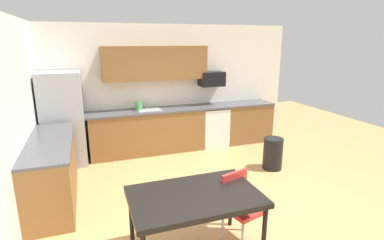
# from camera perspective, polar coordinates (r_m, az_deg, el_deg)

# --- Properties ---
(ground_plane) EXTENTS (12.00, 12.00, 0.00)m
(ground_plane) POSITION_cam_1_polar(r_m,az_deg,el_deg) (4.83, 4.09, -14.48)
(ground_plane) COLOR tan
(wall_back) EXTENTS (5.80, 0.10, 2.70)m
(wall_back) POSITION_cam_1_polar(r_m,az_deg,el_deg) (6.80, -4.68, 6.23)
(wall_back) COLOR white
(wall_back) RESTS_ON ground
(wall_left) EXTENTS (0.10, 5.80, 2.70)m
(wall_left) POSITION_cam_1_polar(r_m,az_deg,el_deg) (4.09, -31.99, -1.84)
(wall_left) COLOR white
(wall_left) RESTS_ON ground
(cabinet_run_back) EXTENTS (2.42, 0.60, 0.90)m
(cabinet_run_back) POSITION_cam_1_polar(r_m,az_deg,el_deg) (6.55, -8.31, -2.30)
(cabinet_run_back) COLOR brown
(cabinet_run_back) RESTS_ON ground
(cabinet_run_back_right) EXTENTS (1.13, 0.60, 0.90)m
(cabinet_run_back_right) POSITION_cam_1_polar(r_m,az_deg,el_deg) (7.35, 10.13, -0.46)
(cabinet_run_back_right) COLOR brown
(cabinet_run_back_right) RESTS_ON ground
(cabinet_run_left) EXTENTS (0.60, 2.00, 0.90)m
(cabinet_run_left) POSITION_cam_1_polar(r_m,az_deg,el_deg) (5.06, -24.85, -8.84)
(cabinet_run_left) COLOR brown
(cabinet_run_left) RESTS_ON ground
(countertop_back) EXTENTS (4.80, 0.64, 0.04)m
(countertop_back) POSITION_cam_1_polar(r_m,az_deg,el_deg) (6.54, -3.81, 2.08)
(countertop_back) COLOR #4C4C51
(countertop_back) RESTS_ON cabinet_run_back
(countertop_left) EXTENTS (0.64, 2.00, 0.04)m
(countertop_left) POSITION_cam_1_polar(r_m,az_deg,el_deg) (4.90, -25.44, -3.78)
(countertop_left) COLOR #4C4C51
(countertop_left) RESTS_ON cabinet_run_left
(upper_cabinets_back) EXTENTS (2.20, 0.34, 0.70)m
(upper_cabinets_back) POSITION_cam_1_polar(r_m,az_deg,el_deg) (6.45, -6.89, 10.63)
(upper_cabinets_back) COLOR brown
(refrigerator) EXTENTS (0.76, 0.70, 1.80)m
(refrigerator) POSITION_cam_1_polar(r_m,az_deg,el_deg) (6.26, -23.17, 0.12)
(refrigerator) COLOR #9EA0A5
(refrigerator) RESTS_ON ground
(oven_range) EXTENTS (0.60, 0.60, 0.91)m
(oven_range) POSITION_cam_1_polar(r_m,az_deg,el_deg) (6.97, 3.91, -1.06)
(oven_range) COLOR white
(oven_range) RESTS_ON ground
(microwave) EXTENTS (0.54, 0.36, 0.32)m
(microwave) POSITION_cam_1_polar(r_m,az_deg,el_deg) (6.85, 3.73, 7.78)
(microwave) COLOR black
(sink_basin) EXTENTS (0.48, 0.40, 0.14)m
(sink_basin) POSITION_cam_1_polar(r_m,az_deg,el_deg) (6.44, -8.10, 1.39)
(sink_basin) COLOR #A5A8AD
(sink_basin) RESTS_ON countertop_back
(sink_faucet) EXTENTS (0.02, 0.02, 0.24)m
(sink_faucet) POSITION_cam_1_polar(r_m,az_deg,el_deg) (6.58, -8.47, 3.09)
(sink_faucet) COLOR #B2B5BA
(sink_faucet) RESTS_ON countertop_back
(dining_table) EXTENTS (1.40, 0.90, 0.76)m
(dining_table) POSITION_cam_1_polar(r_m,az_deg,el_deg) (3.37, 0.53, -14.77)
(dining_table) COLOR black
(dining_table) RESTS_ON ground
(chair_near_table) EXTENTS (0.49, 0.49, 0.85)m
(chair_near_table) POSITION_cam_1_polar(r_m,az_deg,el_deg) (3.75, 9.02, -15.08)
(chair_near_table) COLOR red
(chair_near_table) RESTS_ON ground
(trash_bin) EXTENTS (0.36, 0.36, 0.60)m
(trash_bin) POSITION_cam_1_polar(r_m,az_deg,el_deg) (5.91, 15.03, -6.13)
(trash_bin) COLOR black
(trash_bin) RESTS_ON ground
(kettle) EXTENTS (0.14, 0.14, 0.20)m
(kettle) POSITION_cam_1_polar(r_m,az_deg,el_deg) (6.42, -10.06, 2.55)
(kettle) COLOR #4CA54C
(kettle) RESTS_ON countertop_back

